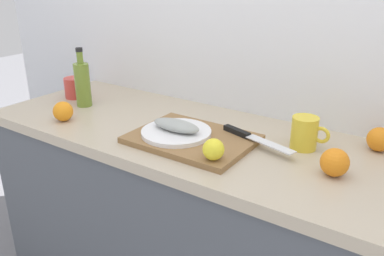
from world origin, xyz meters
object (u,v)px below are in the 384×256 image
(fish_fillet, at_px, (176,125))
(coffee_mug_0, at_px, (75,88))
(chef_knife, at_px, (248,136))
(olive_oil_bottle, at_px, (83,83))
(orange_0, at_px, (335,162))
(cutting_board, at_px, (192,139))
(coffee_mug_1, at_px, (305,133))
(lemon_0, at_px, (213,149))
(white_plate, at_px, (176,132))

(fish_fillet, distance_m, coffee_mug_0, 0.68)
(chef_knife, relative_size, olive_oil_bottle, 1.15)
(coffee_mug_0, bearing_deg, fish_fillet, -11.16)
(olive_oil_bottle, relative_size, orange_0, 3.03)
(fish_fillet, height_order, olive_oil_bottle, olive_oil_bottle)
(cutting_board, distance_m, olive_oil_bottle, 0.61)
(cutting_board, height_order, orange_0, orange_0)
(cutting_board, distance_m, chef_knife, 0.19)
(fish_fillet, distance_m, orange_0, 0.53)
(cutting_board, distance_m, coffee_mug_1, 0.37)
(chef_knife, bearing_deg, coffee_mug_1, 39.30)
(olive_oil_bottle, bearing_deg, lemon_0, -12.74)
(chef_knife, height_order, coffee_mug_1, coffee_mug_1)
(white_plate, xyz_separation_m, chef_knife, (0.22, 0.11, 0.00))
(white_plate, xyz_separation_m, coffee_mug_0, (-0.66, 0.13, 0.02))
(chef_knife, bearing_deg, olive_oil_bottle, -161.87)
(lemon_0, distance_m, olive_oil_bottle, 0.77)
(olive_oil_bottle, height_order, coffee_mug_0, olive_oil_bottle)
(lemon_0, height_order, coffee_mug_1, coffee_mug_1)
(white_plate, xyz_separation_m, fish_fillet, (0.00, 0.00, 0.03))
(chef_knife, height_order, olive_oil_bottle, olive_oil_bottle)
(white_plate, bearing_deg, olive_oil_bottle, 172.11)
(white_plate, distance_m, coffee_mug_0, 0.68)
(coffee_mug_0, bearing_deg, coffee_mug_1, 2.56)
(chef_knife, bearing_deg, fish_fillet, -138.61)
(white_plate, bearing_deg, cutting_board, 17.07)
(fish_fillet, xyz_separation_m, olive_oil_bottle, (-0.54, 0.08, 0.05))
(white_plate, relative_size, fish_fillet, 1.33)
(cutting_board, xyz_separation_m, chef_knife, (0.17, 0.09, 0.02))
(chef_knife, bearing_deg, lemon_0, -78.51)
(lemon_0, bearing_deg, chef_knife, 85.64)
(white_plate, relative_size, lemon_0, 3.67)
(lemon_0, bearing_deg, olive_oil_bottle, 167.26)
(lemon_0, relative_size, olive_oil_bottle, 0.26)
(fish_fillet, bearing_deg, lemon_0, -24.58)
(white_plate, relative_size, olive_oil_bottle, 0.97)
(white_plate, bearing_deg, fish_fillet, 0.00)
(cutting_board, height_order, lemon_0, lemon_0)
(olive_oil_bottle, bearing_deg, orange_0, -1.55)
(cutting_board, height_order, coffee_mug_1, coffee_mug_1)
(white_plate, height_order, chef_knife, chef_knife)
(cutting_board, relative_size, orange_0, 4.94)
(fish_fillet, relative_size, orange_0, 2.21)
(cutting_board, bearing_deg, olive_oil_bottle, 174.39)
(lemon_0, relative_size, coffee_mug_0, 0.51)
(chef_knife, distance_m, coffee_mug_0, 0.89)
(cutting_board, bearing_deg, lemon_0, -36.09)
(cutting_board, distance_m, orange_0, 0.47)
(fish_fillet, xyz_separation_m, coffee_mug_1, (0.39, 0.18, 0.00))
(coffee_mug_0, bearing_deg, olive_oil_bottle, -24.85)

